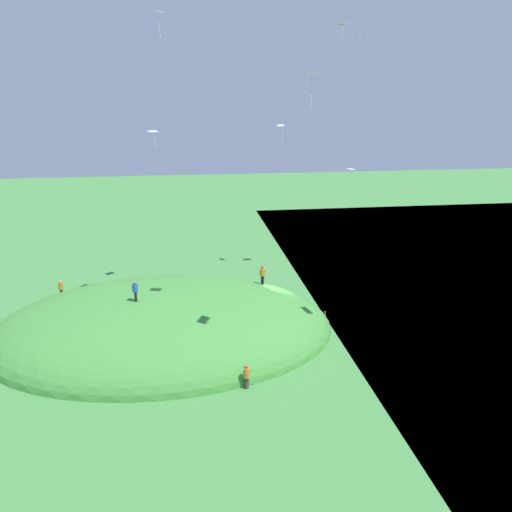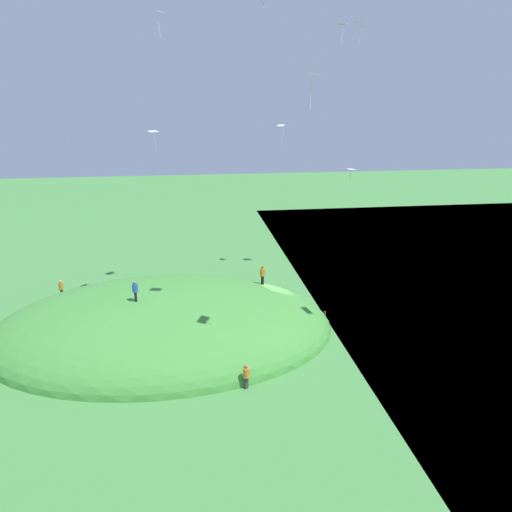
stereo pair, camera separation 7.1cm
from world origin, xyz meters
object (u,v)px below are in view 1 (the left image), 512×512
(person_on_hilltop, at_px, (247,374))
(kite_6, at_px, (360,22))
(kite_2, at_px, (314,76))
(kite_0, at_px, (342,25))
(kite_5, at_px, (351,170))
(kite_3, at_px, (160,14))
(person_near_shore, at_px, (61,287))
(person_walking_path, at_px, (262,273))
(kite_7, at_px, (281,127))
(person_with_child, at_px, (135,289))
(kite_8, at_px, (153,132))
(mooring_post, at_px, (325,316))

(person_on_hilltop, distance_m, kite_6, 31.87)
(person_on_hilltop, bearing_deg, kite_2, -43.64)
(kite_0, relative_size, kite_5, 0.93)
(kite_3, relative_size, kite_5, 1.38)
(person_on_hilltop, bearing_deg, person_near_shore, 99.04)
(person_walking_path, xyz_separation_m, person_near_shore, (17.83, -5.55, -2.39))
(person_on_hilltop, distance_m, kite_0, 26.11)
(kite_7, bearing_deg, person_on_hilltop, 74.41)
(person_with_child, bearing_deg, person_near_shore, -168.11)
(person_with_child, distance_m, kite_2, 19.79)
(kite_2, height_order, kite_8, kite_2)
(kite_5, relative_size, kite_7, 0.72)
(kite_0, bearing_deg, kite_3, -3.85)
(mooring_post, bearing_deg, kite_0, -113.08)
(person_walking_path, height_order, kite_2, kite_2)
(kite_2, relative_size, kite_8, 1.22)
(kite_3, distance_m, kite_6, 17.97)
(kite_0, bearing_deg, mooring_post, 66.92)
(person_with_child, height_order, kite_3, kite_3)
(person_with_child, height_order, kite_8, kite_8)
(person_on_hilltop, bearing_deg, person_with_child, 102.94)
(person_on_hilltop, xyz_separation_m, kite_0, (-8.68, -11.72, 21.66))
(person_near_shore, xyz_separation_m, kite_7, (-21.13, -4.43, 13.75))
(person_with_child, distance_m, kite_8, 15.49)
(person_near_shore, bearing_deg, kite_8, -29.70)
(kite_7, bearing_deg, kite_0, 103.79)
(kite_6, bearing_deg, kite_7, -28.94)
(person_on_hilltop, xyz_separation_m, mooring_post, (-7.63, -9.27, -0.66))
(person_on_hilltop, xyz_separation_m, kite_7, (-6.15, -22.02, 13.72))
(kite_8, height_order, mooring_post, kite_8)
(kite_5, bearing_deg, kite_6, -108.80)
(kite_8, relative_size, mooring_post, 1.88)
(person_with_child, bearing_deg, person_walking_path, 89.19)
(kite_8, bearing_deg, mooring_post, 144.62)
(kite_6, distance_m, kite_8, 20.44)
(person_near_shore, relative_size, kite_6, 0.90)
(kite_7, height_order, mooring_post, kite_7)
(kite_7, relative_size, mooring_post, 2.35)
(kite_3, distance_m, kite_8, 10.84)
(person_near_shore, height_order, kite_6, kite_6)
(kite_6, bearing_deg, person_on_hilltop, 56.48)
(kite_5, distance_m, kite_8, 17.63)
(person_walking_path, relative_size, kite_8, 1.08)
(kite_5, bearing_deg, kite_2, 63.00)
(kite_7, bearing_deg, kite_3, 41.19)
(kite_7, relative_size, kite_8, 1.25)
(kite_3, height_order, kite_6, kite_6)
(kite_2, bearing_deg, kite_0, -112.42)
(person_with_child, distance_m, kite_7, 22.41)
(kite_0, xyz_separation_m, kite_6, (-3.65, -6.89, 1.08))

